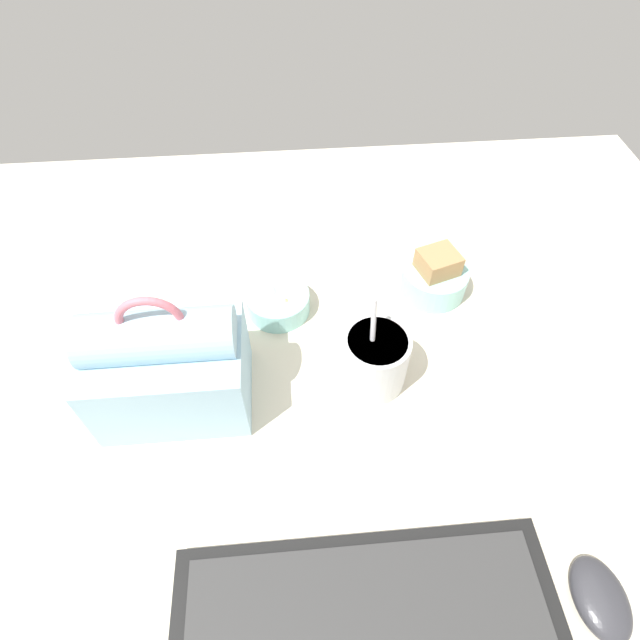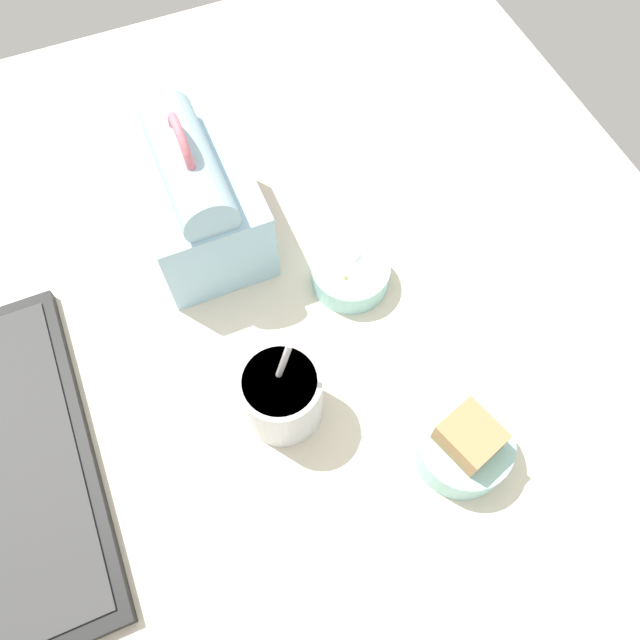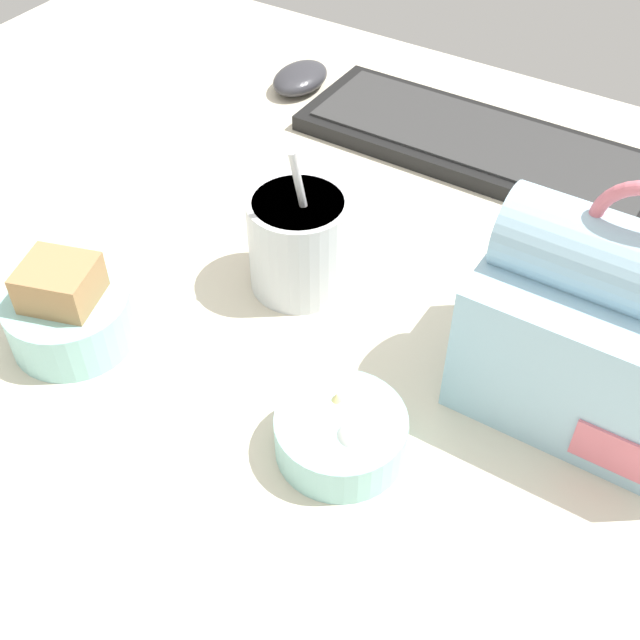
{
  "view_description": "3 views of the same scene",
  "coord_description": "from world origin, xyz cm",
  "px_view_note": "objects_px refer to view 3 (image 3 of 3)",
  "views": [
    {
      "loc": [
        7.4,
        44.74,
        64.01
      ],
      "look_at": [
        3.46,
        -1.68,
        7.0
      ],
      "focal_mm": 28.0,
      "sensor_mm": 36.0,
      "label": 1
    },
    {
      "loc": [
        -27.77,
        11.39,
        72.75
      ],
      "look_at": [
        3.46,
        -1.68,
        7.0
      ],
      "focal_mm": 35.0,
      "sensor_mm": 36.0,
      "label": 2
    },
    {
      "loc": [
        27.99,
        -40.64,
        52.69
      ],
      "look_at": [
        3.46,
        -1.68,
        7.0
      ],
      "focal_mm": 45.0,
      "sensor_mm": 36.0,
      "label": 3
    }
  ],
  "objects_px": {
    "bento_bowl_sandwich": "(69,313)",
    "bento_bowl_snacks": "(341,433)",
    "keyboard": "(480,144)",
    "soup_cup": "(299,241)",
    "computer_mouse": "(300,78)",
    "lunch_bag": "(610,330)"
  },
  "relations": [
    {
      "from": "lunch_bag",
      "to": "computer_mouse",
      "type": "xyz_separation_m",
      "value": [
        -0.48,
        0.3,
        -0.06
      ]
    },
    {
      "from": "bento_bowl_sandwich",
      "to": "computer_mouse",
      "type": "height_order",
      "value": "bento_bowl_sandwich"
    },
    {
      "from": "bento_bowl_snacks",
      "to": "computer_mouse",
      "type": "relative_size",
      "value": 1.16
    },
    {
      "from": "bento_bowl_sandwich",
      "to": "computer_mouse",
      "type": "distance_m",
      "value": 0.48
    },
    {
      "from": "keyboard",
      "to": "lunch_bag",
      "type": "relative_size",
      "value": 1.97
    },
    {
      "from": "bento_bowl_sandwich",
      "to": "soup_cup",
      "type": "bearing_deg",
      "value": 52.79
    },
    {
      "from": "lunch_bag",
      "to": "bento_bowl_sandwich",
      "type": "bearing_deg",
      "value": -156.72
    },
    {
      "from": "soup_cup",
      "to": "bento_bowl_snacks",
      "type": "relative_size",
      "value": 1.54
    },
    {
      "from": "soup_cup",
      "to": "computer_mouse",
      "type": "relative_size",
      "value": 1.79
    },
    {
      "from": "bento_bowl_snacks",
      "to": "lunch_bag",
      "type": "bearing_deg",
      "value": 46.32
    },
    {
      "from": "keyboard",
      "to": "bento_bowl_snacks",
      "type": "bearing_deg",
      "value": -79.67
    },
    {
      "from": "bento_bowl_sandwich",
      "to": "bento_bowl_snacks",
      "type": "bearing_deg",
      "value": 4.94
    },
    {
      "from": "soup_cup",
      "to": "bento_bowl_snacks",
      "type": "distance_m",
      "value": 0.2
    },
    {
      "from": "soup_cup",
      "to": "computer_mouse",
      "type": "height_order",
      "value": "soup_cup"
    },
    {
      "from": "computer_mouse",
      "to": "keyboard",
      "type": "bearing_deg",
      "value": -3.12
    },
    {
      "from": "computer_mouse",
      "to": "lunch_bag",
      "type": "bearing_deg",
      "value": -32.26
    },
    {
      "from": "keyboard",
      "to": "soup_cup",
      "type": "distance_m",
      "value": 0.3
    },
    {
      "from": "keyboard",
      "to": "bento_bowl_snacks",
      "type": "xyz_separation_m",
      "value": [
        0.08,
        -0.44,
        0.01
      ]
    },
    {
      "from": "keyboard",
      "to": "lunch_bag",
      "type": "xyz_separation_m",
      "value": [
        0.22,
        -0.29,
        0.07
      ]
    },
    {
      "from": "keyboard",
      "to": "bento_bowl_sandwich",
      "type": "height_order",
      "value": "bento_bowl_sandwich"
    },
    {
      "from": "lunch_bag",
      "to": "bento_bowl_sandwich",
      "type": "height_order",
      "value": "lunch_bag"
    },
    {
      "from": "bento_bowl_snacks",
      "to": "computer_mouse",
      "type": "distance_m",
      "value": 0.56
    }
  ]
}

